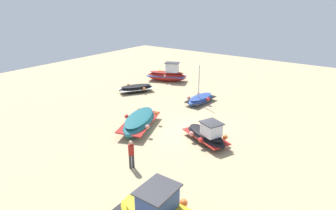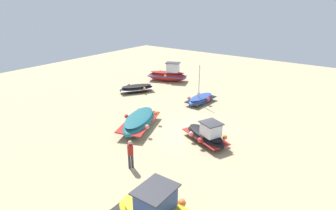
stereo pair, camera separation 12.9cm
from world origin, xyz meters
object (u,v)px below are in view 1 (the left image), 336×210
(fishing_boat_2, at_px, (139,122))
(fishing_boat_4, at_px, (136,89))
(fishing_boat_1, at_px, (207,135))
(person_walking, at_px, (131,152))
(fishing_boat_0, at_px, (201,99))
(fishing_boat_3, at_px, (167,75))

(fishing_boat_2, bearing_deg, fishing_boat_4, -157.63)
(fishing_boat_1, bearing_deg, person_walking, -86.84)
(fishing_boat_0, xyz_separation_m, fishing_boat_4, (1.04, -6.73, 0.02))
(fishing_boat_0, height_order, person_walking, fishing_boat_0)
(fishing_boat_3, bearing_deg, fishing_boat_2, -85.79)
(fishing_boat_0, xyz_separation_m, fishing_boat_2, (7.18, -0.91, 0.15))
(fishing_boat_1, distance_m, fishing_boat_4, 11.95)
(fishing_boat_0, height_order, fishing_boat_1, fishing_boat_0)
(fishing_boat_4, distance_m, person_walking, 13.57)
(fishing_boat_1, height_order, fishing_boat_4, fishing_boat_1)
(fishing_boat_0, height_order, fishing_boat_4, fishing_boat_0)
(fishing_boat_3, bearing_deg, fishing_boat_0, -54.32)
(fishing_boat_3, relative_size, fishing_boat_4, 1.30)
(fishing_boat_4, bearing_deg, person_walking, -107.47)
(fishing_boat_0, relative_size, fishing_boat_1, 0.93)
(fishing_boat_2, bearing_deg, person_walking, 15.32)
(fishing_boat_2, distance_m, fishing_boat_3, 12.63)
(fishing_boat_0, distance_m, person_walking, 11.52)
(fishing_boat_0, xyz_separation_m, fishing_boat_3, (-4.08, -6.62, 0.37))
(fishing_boat_0, distance_m, fishing_boat_4, 6.81)
(fishing_boat_1, height_order, fishing_boat_3, fishing_boat_3)
(fishing_boat_0, distance_m, fishing_boat_3, 7.78)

